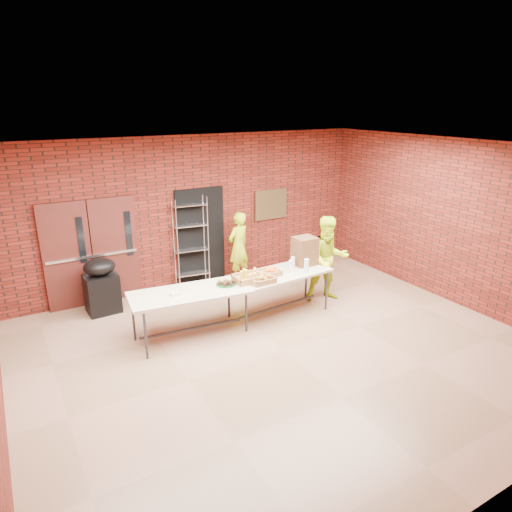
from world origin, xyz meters
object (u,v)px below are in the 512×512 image
(table_right, at_px, (279,276))
(volunteer_woman, at_px, (238,247))
(coffee_dispenser, at_px, (305,251))
(covered_grill, at_px, (101,286))
(wire_rack, at_px, (191,242))
(table_left, at_px, (190,295))
(volunteer_man, at_px, (328,259))

(table_right, xyz_separation_m, volunteer_woman, (0.16, 1.89, 0.03))
(coffee_dispenser, relative_size, covered_grill, 0.51)
(wire_rack, distance_m, table_left, 2.30)
(table_left, relative_size, table_right, 1.03)
(coffee_dispenser, height_order, volunteer_man, volunteer_man)
(table_right, distance_m, coffee_dispenser, 0.79)
(table_left, relative_size, coffee_dispenser, 3.81)
(wire_rack, height_order, coffee_dispenser, wire_rack)
(table_right, height_order, covered_grill, covered_grill)
(coffee_dispenser, xyz_separation_m, volunteer_woman, (-0.53, 1.74, -0.31))
(wire_rack, relative_size, covered_grill, 1.81)
(table_left, bearing_deg, wire_rack, 73.28)
(table_right, bearing_deg, table_left, 175.77)
(covered_grill, height_order, volunteer_man, volunteer_man)
(coffee_dispenser, height_order, covered_grill, coffee_dispenser)
(table_left, bearing_deg, volunteer_woman, 50.94)
(covered_grill, bearing_deg, table_right, -33.67)
(volunteer_woman, height_order, volunteer_man, volunteer_man)
(covered_grill, xyz_separation_m, volunteer_woman, (3.03, 0.16, 0.24))
(coffee_dispenser, bearing_deg, volunteer_man, -10.89)
(table_left, relative_size, covered_grill, 1.94)
(coffee_dispenser, distance_m, volunteer_woman, 1.84)
(table_right, height_order, volunteer_woman, volunteer_woman)
(wire_rack, distance_m, coffee_dispenser, 2.50)
(covered_grill, distance_m, volunteer_woman, 3.04)
(covered_grill, bearing_deg, volunteer_man, -24.89)
(wire_rack, relative_size, table_left, 0.94)
(coffee_dispenser, bearing_deg, wire_rack, 128.43)
(table_right, relative_size, coffee_dispenser, 3.72)
(table_right, relative_size, volunteer_woman, 1.31)
(table_right, distance_m, volunteer_woman, 1.90)
(covered_grill, xyz_separation_m, volunteer_man, (4.07, -1.68, 0.32))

